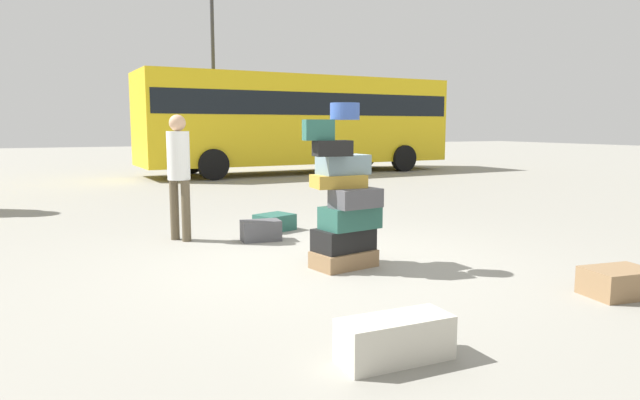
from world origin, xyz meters
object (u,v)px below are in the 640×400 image
object	(u,v)px
suitcase_tower	(344,205)
person_bearded_onlooker	(179,166)
suitcase_cream_foreground_far	(395,339)
parked_bus	(299,117)
suitcase_charcoal_behind_tower	(261,231)
lamp_post	(213,42)
suitcase_teal_right_side	(275,222)
suitcase_brown_foreground_near	(618,282)

from	to	relation	value
suitcase_tower	person_bearded_onlooker	size ratio (longest dim) A/B	1.05
suitcase_cream_foreground_far	parked_bus	distance (m)	15.40
suitcase_cream_foreground_far	person_bearded_onlooker	bearing A→B (deg)	96.75
suitcase_tower	suitcase_charcoal_behind_tower	world-z (taller)	suitcase_tower
suitcase_tower	parked_bus	size ratio (longest dim) A/B	0.17
suitcase_tower	lamp_post	world-z (taller)	lamp_post
suitcase_charcoal_behind_tower	suitcase_teal_right_side	distance (m)	0.79
suitcase_cream_foreground_far	lamp_post	distance (m)	15.97
lamp_post	suitcase_teal_right_side	bearing A→B (deg)	-100.32
suitcase_tower	person_bearded_onlooker	bearing A→B (deg)	120.61
suitcase_tower	parked_bus	world-z (taller)	parked_bus
suitcase_tower	person_bearded_onlooker	distance (m)	2.62
suitcase_charcoal_behind_tower	suitcase_teal_right_side	bearing A→B (deg)	61.65
suitcase_tower	suitcase_cream_foreground_far	xyz separation A→B (m)	(-0.87, -2.36, -0.55)
suitcase_teal_right_side	lamp_post	xyz separation A→B (m)	(1.89, 10.41, 4.11)
person_bearded_onlooker	suitcase_teal_right_side	bearing A→B (deg)	64.43
suitcase_tower	person_bearded_onlooker	xyz separation A→B (m)	(-1.33, 2.24, 0.32)
person_bearded_onlooker	lamp_post	size ratio (longest dim) A/B	0.26
suitcase_cream_foreground_far	parked_bus	world-z (taller)	parked_bus
suitcase_charcoal_behind_tower	suitcase_teal_right_side	size ratio (longest dim) A/B	1.02
person_bearded_onlooker	lamp_post	world-z (taller)	lamp_post
suitcase_brown_foreground_near	suitcase_tower	bearing A→B (deg)	138.91
suitcase_tower	suitcase_teal_right_side	xyz separation A→B (m)	(0.10, 2.40, -0.57)
suitcase_cream_foreground_far	lamp_post	world-z (taller)	lamp_post
suitcase_charcoal_behind_tower	suitcase_brown_foreground_near	size ratio (longest dim) A/B	0.87
suitcase_teal_right_side	parked_bus	bearing A→B (deg)	44.22
parked_bus	suitcase_brown_foreground_near	bearing A→B (deg)	-104.26
suitcase_teal_right_side	suitcase_brown_foreground_near	xyz separation A→B (m)	(1.67, -4.43, 0.01)
person_bearded_onlooker	parked_bus	xyz separation A→B (m)	(5.96, 9.68, 0.82)
suitcase_cream_foreground_far	person_bearded_onlooker	xyz separation A→B (m)	(-0.46, 4.60, 0.87)
suitcase_charcoal_behind_tower	suitcase_brown_foreground_near	bearing A→B (deg)	-54.56
suitcase_brown_foreground_near	lamp_post	bearing A→B (deg)	96.98
suitcase_tower	suitcase_teal_right_side	size ratio (longest dim) A/B	3.51
suitcase_cream_foreground_far	suitcase_brown_foreground_near	distance (m)	2.66
parked_bus	suitcase_tower	bearing A→B (deg)	-113.89
suitcase_brown_foreground_near	parked_bus	xyz separation A→B (m)	(2.87, 13.96, 1.71)
suitcase_teal_right_side	lamp_post	distance (m)	11.35
suitcase_brown_foreground_near	suitcase_teal_right_side	bearing A→B (deg)	118.50
suitcase_tower	lamp_post	size ratio (longest dim) A/B	0.27
suitcase_tower	suitcase_teal_right_side	distance (m)	2.47
suitcase_brown_foreground_near	parked_bus	size ratio (longest dim) A/B	0.06
suitcase_brown_foreground_near	suitcase_cream_foreground_far	bearing A→B (deg)	-164.99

